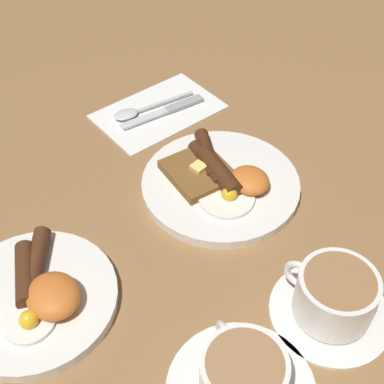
{
  "coord_description": "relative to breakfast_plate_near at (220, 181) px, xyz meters",
  "views": [
    {
      "loc": [
        -0.43,
        0.38,
        0.57
      ],
      "look_at": [
        -0.0,
        0.05,
        0.03
      ],
      "focal_mm": 50.0,
      "sensor_mm": 36.0,
      "label": 1
    }
  ],
  "objects": [
    {
      "name": "breakfast_plate_near",
      "position": [
        0.0,
        0.0,
        0.0
      ],
      "size": [
        0.23,
        0.23,
        0.04
      ],
      "color": "white",
      "rests_on": "ground_plane"
    },
    {
      "name": "ground_plane",
      "position": [
        -0.0,
        0.0,
        -0.01
      ],
      "size": [
        3.0,
        3.0,
        0.0
      ],
      "primitive_type": "plane",
      "color": "olive"
    },
    {
      "name": "teacup_near",
      "position": [
        -0.25,
        0.03,
        0.02
      ],
      "size": [
        0.15,
        0.15,
        0.07
      ],
      "color": "white",
      "rests_on": "ground_plane"
    },
    {
      "name": "teacup_far",
      "position": [
        -0.26,
        0.18,
        0.01
      ],
      "size": [
        0.16,
        0.16,
        0.06
      ],
      "color": "white",
      "rests_on": "ground_plane"
    },
    {
      "name": "napkin",
      "position": [
        0.21,
        -0.03,
        -0.01
      ],
      "size": [
        0.14,
        0.21,
        0.01
      ],
      "primitive_type": "cube",
      "rotation": [
        0.0,
        0.0,
        0.03
      ],
      "color": "white",
      "rests_on": "ground_plane"
    },
    {
      "name": "knife",
      "position": [
        0.2,
        -0.04,
        -0.01
      ],
      "size": [
        0.03,
        0.16,
        0.01
      ],
      "rotation": [
        0.0,
        0.0,
        1.49
      ],
      "color": "silver",
      "rests_on": "napkin"
    },
    {
      "name": "breakfast_plate_far",
      "position": [
        -0.02,
        0.31,
        0.0
      ],
      "size": [
        0.21,
        0.21,
        0.05
      ],
      "color": "white",
      "rests_on": "ground_plane"
    },
    {
      "name": "spoon",
      "position": [
        0.23,
        0.0,
        -0.01
      ],
      "size": [
        0.04,
        0.15,
        0.01
      ],
      "rotation": [
        0.0,
        0.0,
        1.46
      ],
      "color": "silver",
      "rests_on": "napkin"
    }
  ]
}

